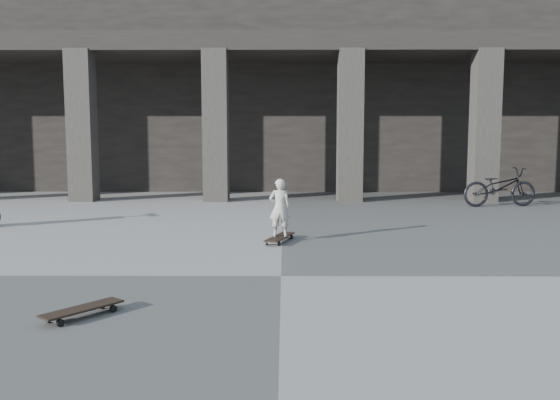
{
  "coord_description": "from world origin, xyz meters",
  "views": [
    {
      "loc": [
        0.04,
        -7.35,
        1.79
      ],
      "look_at": [
        -0.03,
        2.88,
        0.65
      ],
      "focal_mm": 38.0,
      "sensor_mm": 36.0,
      "label": 1
    }
  ],
  "objects_px": {
    "skateboard_spare": "(82,310)",
    "bicycle": "(500,187)",
    "child": "(280,208)",
    "longboard": "(280,237)"
  },
  "relations": [
    {
      "from": "skateboard_spare",
      "to": "bicycle",
      "type": "distance_m",
      "value": 11.62
    },
    {
      "from": "child",
      "to": "skateboard_spare",
      "type": "bearing_deg",
      "value": 66.76
    },
    {
      "from": "longboard",
      "to": "child",
      "type": "bearing_deg",
      "value": 0.0
    },
    {
      "from": "longboard",
      "to": "child",
      "type": "height_order",
      "value": "child"
    },
    {
      "from": "child",
      "to": "bicycle",
      "type": "distance_m",
      "value": 7.32
    },
    {
      "from": "skateboard_spare",
      "to": "child",
      "type": "distance_m",
      "value": 4.55
    },
    {
      "from": "skateboard_spare",
      "to": "bicycle",
      "type": "bearing_deg",
      "value": -0.73
    },
    {
      "from": "bicycle",
      "to": "longboard",
      "type": "bearing_deg",
      "value": 125.28
    },
    {
      "from": "longboard",
      "to": "bicycle",
      "type": "xyz_separation_m",
      "value": [
        5.42,
        4.92,
        0.41
      ]
    },
    {
      "from": "skateboard_spare",
      "to": "bicycle",
      "type": "height_order",
      "value": "bicycle"
    }
  ]
}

